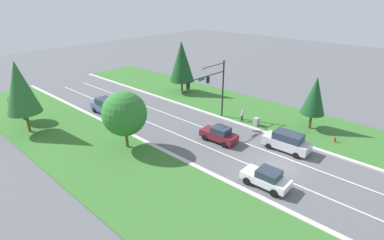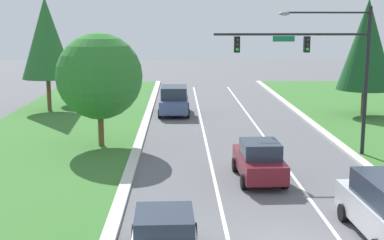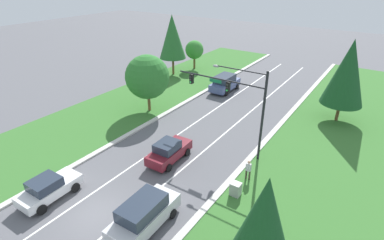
# 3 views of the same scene
# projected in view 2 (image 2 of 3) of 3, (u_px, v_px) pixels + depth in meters

# --- Properties ---
(traffic_signal_mast) EXTENTS (7.91, 0.41, 7.63)m
(traffic_signal_mast) POSITION_uv_depth(u_px,v_px,m) (323.00, 57.00, 26.93)
(traffic_signal_mast) COLOR black
(traffic_signal_mast) RESTS_ON ground_plane
(white_sedan) EXTENTS (2.12, 4.24, 1.65)m
(white_sedan) POSITION_uv_depth(u_px,v_px,m) (164.00, 237.00, 15.34)
(white_sedan) COLOR white
(white_sedan) RESTS_ON ground_plane
(burgundy_sedan) EXTENTS (2.08, 4.36, 1.79)m
(burgundy_sedan) POSITION_uv_depth(u_px,v_px,m) (259.00, 161.00, 23.49)
(burgundy_sedan) COLOR maroon
(burgundy_sedan) RESTS_ON ground_plane
(slate_blue_suv) EXTENTS (2.30, 4.87, 2.12)m
(slate_blue_suv) POSITION_uv_depth(u_px,v_px,m) (174.00, 100.00, 39.75)
(slate_blue_suv) COLOR #475684
(slate_blue_suv) RESTS_ON ground_plane
(conifer_near_right_tree) EXTENTS (4.05, 4.05, 8.47)m
(conifer_near_right_tree) POSITION_uv_depth(u_px,v_px,m) (367.00, 45.00, 38.23)
(conifer_near_right_tree) COLOR brown
(conifer_near_right_tree) RESTS_ON ground_plane
(oak_near_left_tree) EXTENTS (2.84, 2.84, 4.46)m
(oak_near_left_tree) POSITION_uv_depth(u_px,v_px,m) (72.00, 67.00, 44.98)
(oak_near_left_tree) COLOR brown
(oak_near_left_tree) RESTS_ON ground_plane
(oak_far_left_tree) EXTENTS (4.72, 4.72, 6.30)m
(oak_far_left_tree) POSITION_uv_depth(u_px,v_px,m) (99.00, 76.00, 29.12)
(oak_far_left_tree) COLOR brown
(oak_far_left_tree) RESTS_ON ground_plane
(conifer_mid_left_tree) EXTENTS (3.83, 3.83, 8.69)m
(conifer_mid_left_tree) POSITION_uv_depth(u_px,v_px,m) (46.00, 38.00, 40.30)
(conifer_mid_left_tree) COLOR brown
(conifer_mid_left_tree) RESTS_ON ground_plane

